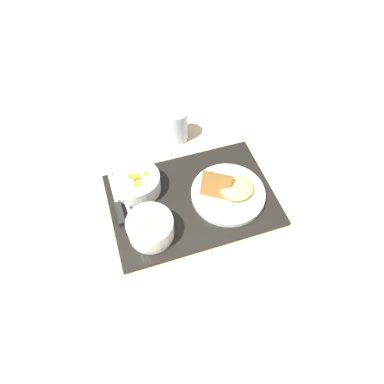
{
  "coord_description": "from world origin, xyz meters",
  "views": [
    {
      "loc": [
        -0.15,
        -0.5,
        0.79
      ],
      "look_at": [
        0.0,
        0.0,
        0.04
      ],
      "focal_mm": 32.0,
      "sensor_mm": 36.0,
      "label": 1
    }
  ],
  "objects_px": {
    "bowl_soup": "(150,227)",
    "plate_main": "(229,192)",
    "bowl_salad": "(137,182)",
    "spoon": "(125,200)",
    "glass_water": "(177,127)",
    "knife": "(119,210)"
  },
  "relations": [
    {
      "from": "spoon",
      "to": "glass_water",
      "type": "bearing_deg",
      "value": -50.8
    },
    {
      "from": "bowl_salad",
      "to": "plate_main",
      "type": "height_order",
      "value": "plate_main"
    },
    {
      "from": "bowl_soup",
      "to": "spoon",
      "type": "relative_size",
      "value": 0.69
    },
    {
      "from": "bowl_soup",
      "to": "knife",
      "type": "xyz_separation_m",
      "value": [
        -0.07,
        0.09,
        -0.03
      ]
    },
    {
      "from": "bowl_salad",
      "to": "bowl_soup",
      "type": "distance_m",
      "value": 0.15
    },
    {
      "from": "bowl_salad",
      "to": "knife",
      "type": "relative_size",
      "value": 0.67
    },
    {
      "from": "knife",
      "to": "glass_water",
      "type": "xyz_separation_m",
      "value": [
        0.22,
        0.23,
        0.03
      ]
    },
    {
      "from": "bowl_salad",
      "to": "knife",
      "type": "bearing_deg",
      "value": -136.37
    },
    {
      "from": "spoon",
      "to": "glass_water",
      "type": "relative_size",
      "value": 1.57
    },
    {
      "from": "bowl_soup",
      "to": "spoon",
      "type": "height_order",
      "value": "bowl_soup"
    },
    {
      "from": "bowl_soup",
      "to": "plate_main",
      "type": "relative_size",
      "value": 0.58
    },
    {
      "from": "knife",
      "to": "glass_water",
      "type": "relative_size",
      "value": 1.73
    },
    {
      "from": "bowl_salad",
      "to": "knife",
      "type": "height_order",
      "value": "bowl_salad"
    },
    {
      "from": "bowl_soup",
      "to": "plate_main",
      "type": "distance_m",
      "value": 0.24
    },
    {
      "from": "plate_main",
      "to": "bowl_soup",
      "type": "bearing_deg",
      "value": -165.97
    },
    {
      "from": "spoon",
      "to": "glass_water",
      "type": "distance_m",
      "value": 0.29
    },
    {
      "from": "bowl_soup",
      "to": "glass_water",
      "type": "distance_m",
      "value": 0.36
    },
    {
      "from": "bowl_soup",
      "to": "knife",
      "type": "relative_size",
      "value": 0.63
    },
    {
      "from": "bowl_soup",
      "to": "plate_main",
      "type": "xyz_separation_m",
      "value": [
        0.23,
        0.06,
        -0.02
      ]
    },
    {
      "from": "plate_main",
      "to": "spoon",
      "type": "height_order",
      "value": "plate_main"
    },
    {
      "from": "glass_water",
      "to": "bowl_soup",
      "type": "bearing_deg",
      "value": -115.39
    },
    {
      "from": "bowl_soup",
      "to": "glass_water",
      "type": "relative_size",
      "value": 1.08
    }
  ]
}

